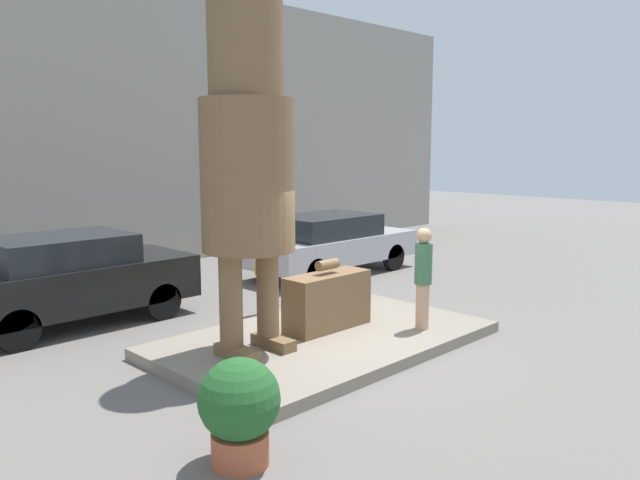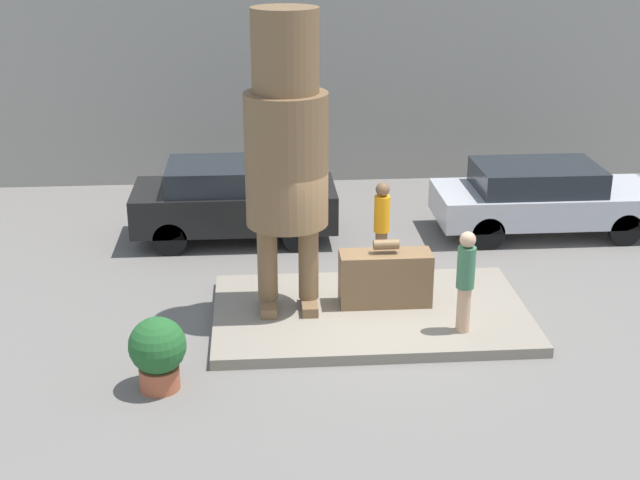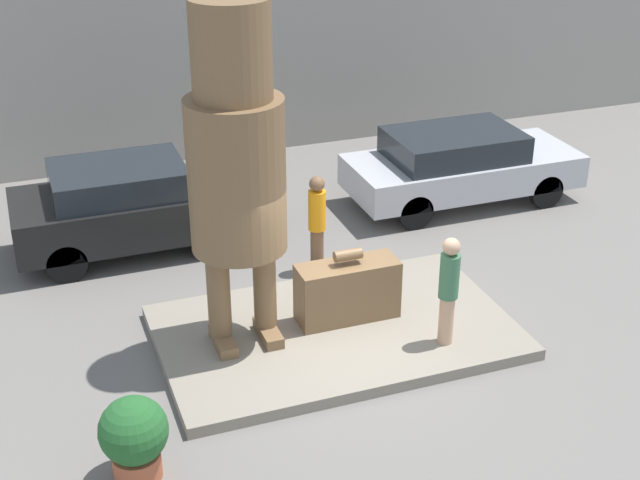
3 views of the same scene
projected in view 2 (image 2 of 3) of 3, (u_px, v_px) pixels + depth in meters
name	position (u px, v px, depth m)	size (l,w,h in m)	color
ground_plane	(370.00, 318.00, 14.72)	(60.00, 60.00, 0.00)	slate
pedestal	(370.00, 314.00, 14.69)	(5.15, 3.17, 0.17)	gray
building_backdrop	(329.00, 29.00, 21.01)	(28.00, 0.60, 7.28)	gray
statue_figure	(286.00, 140.00, 13.73)	(1.31, 1.31, 4.83)	brown
giant_suitcase	(385.00, 278.00, 14.70)	(1.51, 0.55, 1.13)	brown
tourist	(465.00, 278.00, 13.59)	(0.28, 0.28, 1.65)	tan
parked_car_black	(232.00, 199.00, 17.91)	(4.04, 1.82, 1.59)	black
parked_car_silver	(543.00, 197.00, 18.27)	(4.51, 1.85, 1.46)	#B7B7BC
planter_pot	(158.00, 351.00, 12.39)	(0.81, 0.81, 1.08)	#AD5638
worker_hivis	(382.00, 223.00, 16.34)	(0.29, 0.29, 1.70)	brown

